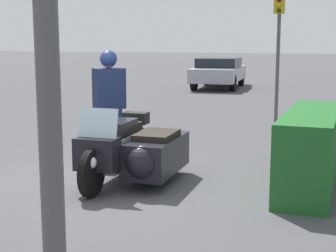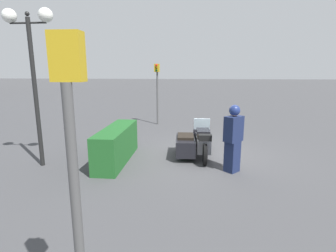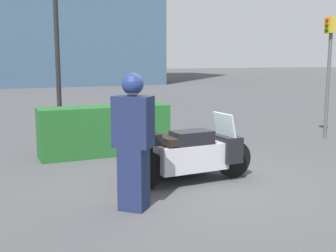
{
  "view_description": "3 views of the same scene",
  "coord_description": "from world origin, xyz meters",
  "px_view_note": "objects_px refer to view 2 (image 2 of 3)",
  "views": [
    {
      "loc": [
        6.47,
        3.2,
        2.04
      ],
      "look_at": [
        -0.26,
        0.71,
        0.85
      ],
      "focal_mm": 55.0,
      "sensor_mm": 36.0,
      "label": 1
    },
    {
      "loc": [
        -8.6,
        0.28,
        2.79
      ],
      "look_at": [
        -0.51,
        1.06,
        1.06
      ],
      "focal_mm": 28.0,
      "sensor_mm": 36.0,
      "label": 2
    },
    {
      "loc": [
        -3.34,
        -6.16,
        2.06
      ],
      "look_at": [
        -0.24,
        0.84,
        0.85
      ],
      "focal_mm": 45.0,
      "sensor_mm": 36.0,
      "label": 3
    }
  ],
  "objects_px": {
    "twin_lamp_post": "(30,44)",
    "officer_rider": "(233,137)",
    "police_motorcycle": "(194,142)",
    "traffic_light_near": "(157,85)",
    "hedge_bush_curbside": "(117,144)",
    "traffic_light_far": "(74,157)"
  },
  "relations": [
    {
      "from": "police_motorcycle",
      "to": "traffic_light_far",
      "type": "distance_m",
      "value": 6.63
    },
    {
      "from": "hedge_bush_curbside",
      "to": "officer_rider",
      "type": "bearing_deg",
      "value": -99.05
    },
    {
      "from": "officer_rider",
      "to": "traffic_light_far",
      "type": "height_order",
      "value": "traffic_light_far"
    },
    {
      "from": "hedge_bush_curbside",
      "to": "traffic_light_near",
      "type": "relative_size",
      "value": 0.9
    },
    {
      "from": "police_motorcycle",
      "to": "traffic_light_near",
      "type": "distance_m",
      "value": 5.59
    },
    {
      "from": "police_motorcycle",
      "to": "officer_rider",
      "type": "relative_size",
      "value": 1.26
    },
    {
      "from": "twin_lamp_post",
      "to": "officer_rider",
      "type": "bearing_deg",
      "value": -89.48
    },
    {
      "from": "twin_lamp_post",
      "to": "traffic_light_far",
      "type": "bearing_deg",
      "value": -145.36
    },
    {
      "from": "officer_rider",
      "to": "traffic_light_far",
      "type": "distance_m",
      "value": 5.57
    },
    {
      "from": "twin_lamp_post",
      "to": "traffic_light_near",
      "type": "xyz_separation_m",
      "value": [
        6.37,
        -2.61,
        -1.41
      ]
    },
    {
      "from": "hedge_bush_curbside",
      "to": "traffic_light_near",
      "type": "height_order",
      "value": "traffic_light_near"
    },
    {
      "from": "traffic_light_near",
      "to": "traffic_light_far",
      "type": "distance_m",
      "value": 11.39
    },
    {
      "from": "police_motorcycle",
      "to": "traffic_light_far",
      "type": "relative_size",
      "value": 0.77
    },
    {
      "from": "officer_rider",
      "to": "hedge_bush_curbside",
      "type": "relative_size",
      "value": 0.67
    },
    {
      "from": "traffic_light_near",
      "to": "traffic_light_far",
      "type": "height_order",
      "value": "traffic_light_near"
    },
    {
      "from": "twin_lamp_post",
      "to": "traffic_light_far",
      "type": "xyz_separation_m",
      "value": [
        -4.99,
        -3.44,
        -1.42
      ]
    },
    {
      "from": "twin_lamp_post",
      "to": "traffic_light_near",
      "type": "height_order",
      "value": "twin_lamp_post"
    },
    {
      "from": "traffic_light_far",
      "to": "officer_rider",
      "type": "bearing_deg",
      "value": -24.33
    },
    {
      "from": "officer_rider",
      "to": "twin_lamp_post",
      "type": "distance_m",
      "value": 6.11
    },
    {
      "from": "officer_rider",
      "to": "traffic_light_near",
      "type": "bearing_deg",
      "value": -21.3
    },
    {
      "from": "hedge_bush_curbside",
      "to": "traffic_light_far",
      "type": "bearing_deg",
      "value": -166.65
    },
    {
      "from": "police_motorcycle",
      "to": "officer_rider",
      "type": "bearing_deg",
      "value": -143.16
    }
  ]
}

